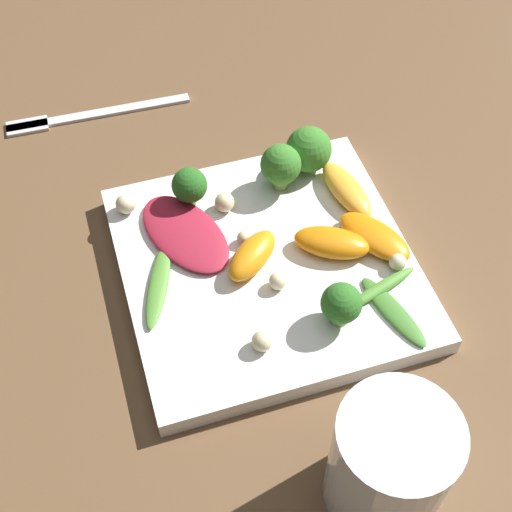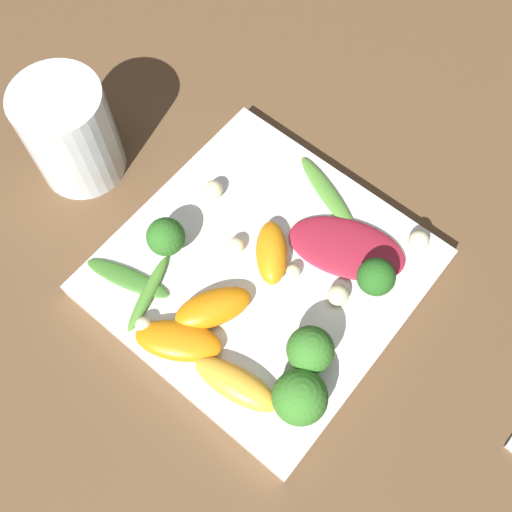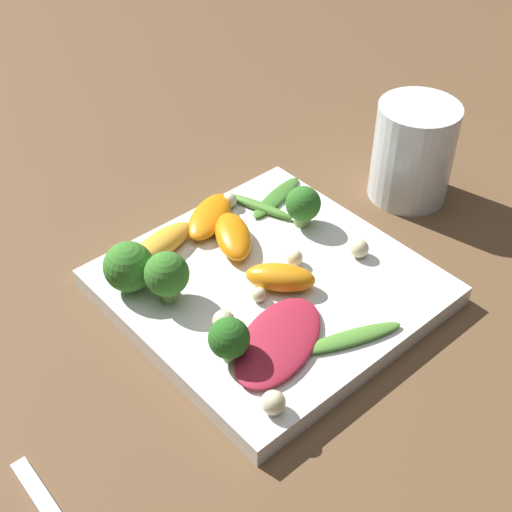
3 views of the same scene
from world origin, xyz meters
TOP-DOWN VIEW (x-y plane):
  - ground_plane at (0.00, 0.00)m, footprint 2.40×2.40m
  - plate at (0.00, 0.00)m, footprint 0.24×0.24m
  - drinking_glass at (-0.20, -0.02)m, footprint 0.08×0.08m
  - radicchio_leaf_0 at (0.05, 0.06)m, footprint 0.12×0.09m
  - orange_segment_0 at (0.00, 0.01)m, footprint 0.06×0.06m
  - orange_segment_1 at (-0.01, -0.09)m, footprint 0.08×0.06m
  - orange_segment_2 at (-0.01, -0.06)m, footprint 0.06×0.07m
  - orange_segment_3 at (0.05, -0.09)m, footprint 0.08×0.04m
  - broccoli_floret_0 at (0.08, -0.04)m, footprint 0.04×0.04m
  - broccoli_floret_1 at (0.08, 0.05)m, footprint 0.03×0.03m
  - broccoli_floret_2 at (0.09, -0.07)m, footprint 0.04×0.04m
  - broccoli_floret_3 at (-0.07, -0.04)m, footprint 0.03×0.03m
  - arugula_sprig_0 at (-0.06, -0.08)m, footprint 0.03×0.07m
  - arugula_sprig_1 at (0.00, 0.09)m, footprint 0.09×0.05m
  - arugula_sprig_2 at (-0.08, -0.08)m, footprint 0.08×0.04m
  - macadamia_nut_0 at (0.09, 0.10)m, footprint 0.02×0.02m
  - macadamia_nut_1 at (-0.03, -0.00)m, footprint 0.01×0.01m
  - macadamia_nut_2 at (-0.08, 0.03)m, footprint 0.02×0.02m
  - macadamia_nut_3 at (0.07, 0.02)m, footprint 0.02×0.02m
  - macadamia_nut_4 at (-0.04, -0.10)m, footprint 0.01×0.01m
  - macadamia_nut_5 at (0.02, 0.01)m, footprint 0.01×0.01m

SIDE VIEW (x-z plane):
  - ground_plane at x=0.00m, z-range 0.00..0.00m
  - plate at x=0.00m, z-range 0.00..0.02m
  - arugula_sprig_2 at x=-0.08m, z-range 0.02..0.02m
  - arugula_sprig_1 at x=0.00m, z-range 0.02..0.02m
  - arugula_sprig_0 at x=-0.06m, z-range 0.02..0.03m
  - radicchio_leaf_0 at x=0.05m, z-range 0.02..0.03m
  - macadamia_nut_5 at x=0.02m, z-range 0.02..0.03m
  - macadamia_nut_4 at x=-0.04m, z-range 0.02..0.03m
  - macadamia_nut_1 at x=-0.03m, z-range 0.02..0.03m
  - orange_segment_1 at x=-0.01m, z-range 0.02..0.03m
  - macadamia_nut_2 at x=-0.08m, z-range 0.02..0.03m
  - orange_segment_3 at x=0.05m, z-range 0.02..0.04m
  - macadamia_nut_3 at x=0.07m, z-range 0.02..0.04m
  - macadamia_nut_0 at x=0.09m, z-range 0.02..0.04m
  - orange_segment_2 at x=-0.01m, z-range 0.02..0.04m
  - orange_segment_0 at x=0.00m, z-range 0.02..0.04m
  - broccoli_floret_3 at x=-0.07m, z-range 0.02..0.06m
  - broccoli_floret_2 at x=0.09m, z-range 0.02..0.06m
  - broccoli_floret_1 at x=0.08m, z-range 0.02..0.06m
  - broccoli_floret_0 at x=0.08m, z-range 0.02..0.07m
  - drinking_glass at x=-0.20m, z-range 0.00..0.10m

